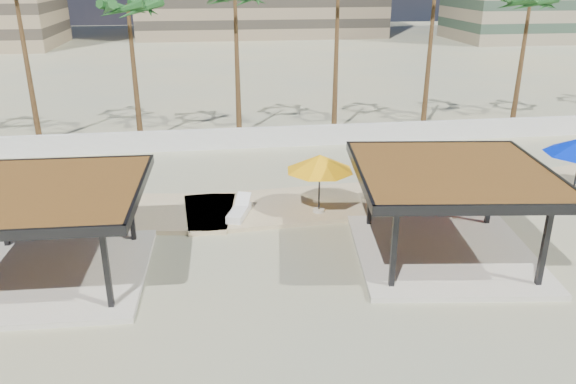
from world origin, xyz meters
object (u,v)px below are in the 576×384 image
pavilion_west (46,225)px  lounger_c (490,177)px  lounger_b (391,203)px  umbrella_c (465,150)px  pavilion_central (449,204)px  lounger_a (239,212)px

pavilion_west → lounger_c: (18.71, 6.27, -1.53)m
lounger_b → pavilion_west: bearing=112.1°
umbrella_c → lounger_b: 3.82m
pavilion_central → lounger_b: size_ratio=3.61×
lounger_b → lounger_c: size_ratio=0.81×
lounger_b → lounger_a: bearing=95.5°
lounger_b → umbrella_c: bearing=-85.4°
lounger_b → lounger_c: (5.74, 2.40, 0.04)m
lounger_a → lounger_b: (6.51, 0.00, 0.01)m
umbrella_c → lounger_b: (-3.09, 0.05, -2.25)m
pavilion_central → lounger_b: (-0.68, 4.19, -1.64)m
umbrella_c → lounger_c: umbrella_c is taller
lounger_a → umbrella_c: bearing=-71.4°
pavilion_central → lounger_b: pavilion_central is taller
umbrella_c → lounger_c: bearing=42.7°
pavilion_west → lounger_c: size_ratio=2.62×
umbrella_c → pavilion_central: bearing=-120.1°
pavilion_central → umbrella_c: pavilion_central is taller
pavilion_west → umbrella_c: 16.52m
pavilion_central → lounger_c: bearing=59.5°
pavilion_west → umbrella_c: (16.06, 3.82, 0.68)m
lounger_a → lounger_c: size_ratio=0.78×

